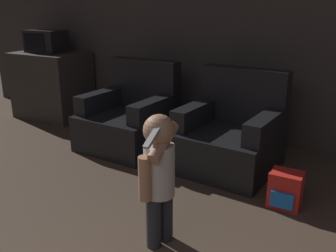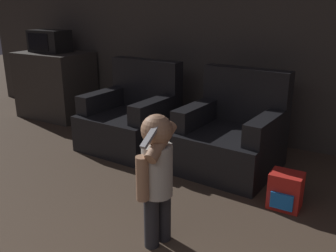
# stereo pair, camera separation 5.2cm
# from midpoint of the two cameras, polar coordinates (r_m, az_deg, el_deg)

# --- Properties ---
(wall_back) EXTENTS (8.40, 0.05, 2.60)m
(wall_back) POSITION_cam_midpoint_polar(r_m,az_deg,el_deg) (4.22, 13.47, 14.86)
(wall_back) COLOR #423D38
(wall_back) RESTS_ON ground_plane
(armchair_left) EXTENTS (0.91, 0.89, 0.92)m
(armchair_left) POSITION_cam_midpoint_polar(r_m,az_deg,el_deg) (4.11, -5.17, 1.15)
(armchair_left) COLOR black
(armchair_left) RESTS_ON ground_plane
(armchair_right) EXTENTS (0.93, 0.91, 0.92)m
(armchair_right) POSITION_cam_midpoint_polar(r_m,az_deg,el_deg) (3.60, 10.06, -1.58)
(armchair_right) COLOR black
(armchair_right) RESTS_ON ground_plane
(person_toddler) EXTENTS (0.19, 0.34, 0.89)m
(person_toddler) POSITION_cam_midpoint_polar(r_m,az_deg,el_deg) (2.34, -1.12, -6.85)
(person_toddler) COLOR #28282D
(person_toddler) RESTS_ON ground_plane
(toy_backpack) EXTENTS (0.24, 0.21, 0.29)m
(toy_backpack) POSITION_cam_midpoint_polar(r_m,az_deg,el_deg) (3.06, 17.93, -9.37)
(toy_backpack) COLOR red
(toy_backpack) RESTS_ON ground_plane
(kitchen_counter) EXTENTS (0.95, 0.66, 0.89)m
(kitchen_counter) POSITION_cam_midpoint_polar(r_m,az_deg,el_deg) (5.41, -16.43, 6.07)
(kitchen_counter) COLOR #38332D
(kitchen_counter) RESTS_ON ground_plane
(microwave) EXTENTS (0.52, 0.33, 0.29)m
(microwave) POSITION_cam_midpoint_polar(r_m,az_deg,el_deg) (5.35, -17.33, 12.25)
(microwave) COLOR black
(microwave) RESTS_ON kitchen_counter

